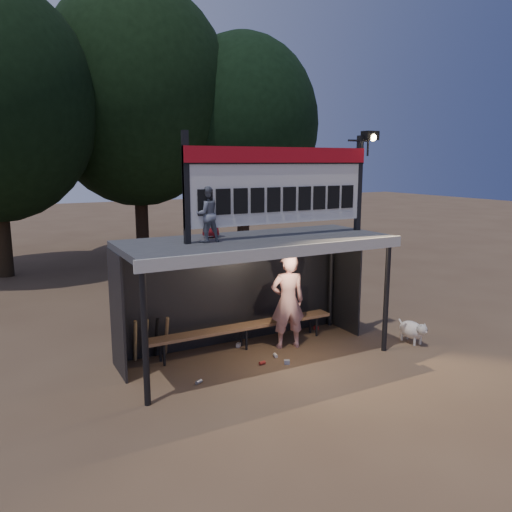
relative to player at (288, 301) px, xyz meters
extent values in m
plane|color=brown|center=(-0.80, -0.18, -0.96)|extent=(80.00, 80.00, 0.00)
imported|color=white|center=(0.00, 0.00, 0.00)|extent=(0.79, 0.61, 1.93)
imported|color=slate|center=(-1.79, -0.16, 1.85)|extent=(0.50, 0.41, 0.98)
imported|color=maroon|center=(-1.51, 0.29, 1.78)|extent=(0.49, 0.42, 0.84)
cube|color=#38383A|center=(-0.80, -0.18, 1.30)|extent=(5.00, 2.00, 0.12)
cube|color=beige|center=(-0.80, -1.20, 1.26)|extent=(5.10, 0.06, 0.20)
cylinder|color=black|center=(-3.20, -1.08, 0.14)|extent=(0.10, 0.10, 2.20)
cylinder|color=black|center=(1.60, -1.08, 0.14)|extent=(0.10, 0.10, 2.20)
cylinder|color=black|center=(-3.20, 0.72, 0.14)|extent=(0.10, 0.10, 2.20)
cylinder|color=black|center=(1.60, 0.72, 0.14)|extent=(0.10, 0.10, 2.20)
cube|color=black|center=(-0.80, 0.82, 0.14)|extent=(5.00, 0.04, 2.20)
cube|color=black|center=(-3.30, 0.32, 0.14)|extent=(0.04, 1.00, 2.20)
cube|color=black|center=(1.70, 0.32, 0.14)|extent=(0.04, 1.00, 2.20)
cylinder|color=black|center=(-0.80, 0.82, 1.19)|extent=(5.00, 0.06, 0.06)
cube|color=black|center=(-2.15, -0.18, 2.31)|extent=(0.10, 0.10, 1.90)
cube|color=black|center=(1.55, -0.18, 2.31)|extent=(0.10, 0.10, 1.90)
cube|color=silver|center=(-0.30, -0.18, 2.31)|extent=(3.80, 0.08, 1.40)
cube|color=#B20C17|center=(-0.30, -0.23, 2.87)|extent=(3.80, 0.04, 0.28)
cube|color=black|center=(-0.30, -0.23, 2.72)|extent=(3.80, 0.02, 0.03)
cube|color=black|center=(-1.83, -0.23, 2.06)|extent=(0.27, 0.03, 0.45)
cube|color=black|center=(-1.49, -0.23, 2.06)|extent=(0.27, 0.03, 0.45)
cube|color=black|center=(-1.15, -0.23, 2.06)|extent=(0.27, 0.03, 0.45)
cube|color=black|center=(-0.81, -0.23, 2.06)|extent=(0.27, 0.03, 0.45)
cube|color=black|center=(-0.47, -0.23, 2.06)|extent=(0.27, 0.03, 0.45)
cube|color=black|center=(-0.13, -0.23, 2.06)|extent=(0.27, 0.03, 0.45)
cube|color=black|center=(0.21, -0.23, 2.06)|extent=(0.27, 0.03, 0.45)
cube|color=black|center=(0.55, -0.23, 2.06)|extent=(0.27, 0.03, 0.45)
cube|color=black|center=(0.89, -0.23, 2.06)|extent=(0.27, 0.03, 0.45)
cube|color=black|center=(1.23, -0.23, 2.06)|extent=(0.27, 0.03, 0.45)
cylinder|color=black|center=(1.50, -0.18, 3.16)|extent=(0.50, 0.04, 0.04)
cylinder|color=black|center=(1.75, -0.18, 3.01)|extent=(0.04, 0.04, 0.30)
cube|color=black|center=(1.75, -0.23, 3.26)|extent=(0.30, 0.22, 0.18)
sphere|color=#FFD88C|center=(1.75, -0.32, 3.22)|extent=(0.14, 0.14, 0.14)
cube|color=#956946|center=(-0.80, 0.37, -0.51)|extent=(4.00, 0.35, 0.06)
cylinder|color=black|center=(-2.50, 0.25, -0.74)|extent=(0.05, 0.05, 0.45)
cylinder|color=black|center=(-2.50, 0.49, -0.74)|extent=(0.05, 0.05, 0.45)
cylinder|color=black|center=(-0.80, 0.25, -0.74)|extent=(0.05, 0.05, 0.45)
cylinder|color=black|center=(-0.80, 0.49, -0.74)|extent=(0.05, 0.05, 0.45)
cylinder|color=black|center=(0.90, 0.25, -0.74)|extent=(0.05, 0.05, 0.45)
cylinder|color=black|center=(0.90, 0.49, -0.74)|extent=(0.05, 0.05, 0.45)
cylinder|color=black|center=(-4.80, 9.82, 0.91)|extent=(0.50, 0.50, 3.74)
cylinder|color=black|center=(0.20, 11.32, 1.13)|extent=(0.50, 0.50, 4.18)
ellipsoid|color=black|center=(0.20, 11.32, 5.21)|extent=(7.22, 7.22, 8.36)
cylinder|color=#301E15|center=(4.20, 10.32, 0.80)|extent=(0.50, 0.50, 3.52)
ellipsoid|color=black|center=(4.20, 10.32, 4.24)|extent=(6.08, 6.08, 7.04)
ellipsoid|color=#F0E2D0|center=(2.42, -0.99, -0.69)|extent=(0.36, 0.58, 0.36)
sphere|color=beige|center=(2.42, -1.27, -0.60)|extent=(0.22, 0.22, 0.22)
cone|color=beige|center=(2.42, -1.37, -0.62)|extent=(0.10, 0.10, 0.10)
cone|color=beige|center=(2.37, -1.29, -0.50)|extent=(0.06, 0.06, 0.07)
cone|color=beige|center=(2.47, -1.29, -0.50)|extent=(0.06, 0.06, 0.07)
cylinder|color=silver|center=(2.34, -1.17, -0.87)|extent=(0.05, 0.05, 0.18)
cylinder|color=beige|center=(2.50, -1.17, -0.87)|extent=(0.05, 0.05, 0.18)
cylinder|color=silver|center=(2.34, -0.81, -0.87)|extent=(0.05, 0.05, 0.18)
cylinder|color=beige|center=(2.50, -0.81, -0.87)|extent=(0.05, 0.05, 0.18)
cylinder|color=beige|center=(2.42, -0.69, -0.62)|extent=(0.04, 0.16, 0.14)
cylinder|color=#A4814C|center=(-2.92, 0.64, -0.53)|extent=(0.08, 0.27, 0.84)
cylinder|color=olive|center=(-2.72, 0.64, -0.53)|extent=(0.08, 0.30, 0.83)
cylinder|color=black|center=(-2.52, 0.64, -0.53)|extent=(0.07, 0.32, 0.83)
cylinder|color=olive|center=(-2.32, 0.64, -0.53)|extent=(0.09, 0.35, 0.82)
cube|color=red|center=(1.13, 0.60, -0.92)|extent=(0.10, 0.12, 0.08)
cylinder|color=#A9A9AD|center=(-2.22, -0.75, -0.93)|extent=(0.14, 0.11, 0.07)
cube|color=silver|center=(-0.88, 0.47, -0.92)|extent=(0.12, 0.12, 0.08)
cylinder|color=#A7251C|center=(-0.88, -0.55, -0.93)|extent=(0.13, 0.08, 0.07)
cube|color=#A5A5AA|center=(-0.47, -0.75, -0.92)|extent=(0.12, 0.10, 0.08)
cylinder|color=silver|center=(-0.48, -0.36, -0.93)|extent=(0.09, 0.13, 0.07)
camera|label=1|loc=(-5.10, -8.18, 2.74)|focal=35.00mm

